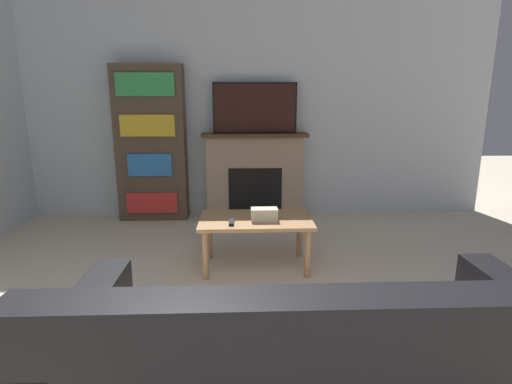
% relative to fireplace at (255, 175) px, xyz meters
% --- Properties ---
extents(wall_back, '(6.04, 0.06, 2.70)m').
position_rel_fireplace_xyz_m(wall_back, '(-0.17, 0.14, 0.84)').
color(wall_back, silver).
rests_on(wall_back, ground_plane).
extents(fireplace, '(1.25, 0.28, 1.02)m').
position_rel_fireplace_xyz_m(fireplace, '(0.00, 0.00, 0.00)').
color(fireplace, tan).
rests_on(fireplace, ground_plane).
extents(tv, '(0.97, 0.03, 0.58)m').
position_rel_fireplace_xyz_m(tv, '(-0.00, -0.02, 0.80)').
color(tv, black).
rests_on(tv, fireplace).
extents(coffee_table, '(0.94, 0.56, 0.44)m').
position_rel_fireplace_xyz_m(coffee_table, '(-0.05, -1.53, -0.14)').
color(coffee_table, '#A87A4C').
rests_on(coffee_table, ground_plane).
extents(tissue_box, '(0.22, 0.12, 0.10)m').
position_rel_fireplace_xyz_m(tissue_box, '(0.02, -1.58, -0.03)').
color(tissue_box, beige).
rests_on(tissue_box, coffee_table).
extents(remote_control, '(0.04, 0.15, 0.02)m').
position_rel_fireplace_xyz_m(remote_control, '(-0.25, -1.66, -0.07)').
color(remote_control, black).
rests_on(remote_control, coffee_table).
extents(bookshelf, '(0.80, 0.29, 1.79)m').
position_rel_fireplace_xyz_m(bookshelf, '(-1.22, -0.02, 0.38)').
color(bookshelf, '#4C3D2D').
rests_on(bookshelf, ground_plane).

